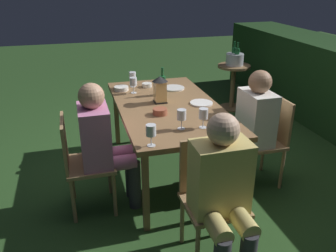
{
  "coord_description": "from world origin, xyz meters",
  "views": [
    {
      "loc": [
        3.11,
        -0.86,
        1.93
      ],
      "look_at": [
        0.0,
        0.0,
        0.53
      ],
      "focal_mm": 37.57,
      "sensor_mm": 36.0,
      "label": 1
    }
  ],
  "objects_px": {
    "chair_side_right_b": "(266,137)",
    "wine_glass_b": "(182,116)",
    "chair_head_far": "(211,193)",
    "bowl_salad": "(147,85)",
    "wine_glass_e": "(133,77)",
    "lantern_centerpiece": "(160,88)",
    "wine_glass_c": "(151,131)",
    "green_bottle_on_table": "(162,85)",
    "ice_bucket": "(235,58)",
    "dining_table": "(168,110)",
    "chair_side_left_b": "(81,160)",
    "person_in_pink": "(103,141)",
    "wine_glass_d": "(133,82)",
    "plate_b": "(201,103)",
    "person_in_mustard": "(223,190)",
    "bowl_olives": "(160,111)",
    "person_in_cream": "(249,124)",
    "plate_a": "(174,88)",
    "wine_glass_a": "(203,115)",
    "side_table": "(233,80)",
    "bowl_bread": "(121,88)"
  },
  "relations": [
    {
      "from": "person_in_mustard",
      "to": "person_in_pink",
      "type": "distance_m",
      "value": 1.16
    },
    {
      "from": "dining_table",
      "to": "person_in_mustard",
      "type": "relative_size",
      "value": 1.57
    },
    {
      "from": "chair_side_left_b",
      "to": "person_in_cream",
      "type": "relative_size",
      "value": 0.76
    },
    {
      "from": "wine_glass_b",
      "to": "wine_glass_e",
      "type": "relative_size",
      "value": 1.0
    },
    {
      "from": "person_in_cream",
      "to": "ice_bucket",
      "type": "bearing_deg",
      "value": 158.48
    },
    {
      "from": "plate_a",
      "to": "bowl_olives",
      "type": "height_order",
      "value": "bowl_olives"
    },
    {
      "from": "chair_side_right_b",
      "to": "side_table",
      "type": "distance_m",
      "value": 2.08
    },
    {
      "from": "chair_side_right_b",
      "to": "bowl_salad",
      "type": "xyz_separation_m",
      "value": [
        -1.04,
        -0.95,
        0.29
      ]
    },
    {
      "from": "side_table",
      "to": "ice_bucket",
      "type": "bearing_deg",
      "value": 90.0
    },
    {
      "from": "person_in_mustard",
      "to": "wine_glass_a",
      "type": "xyz_separation_m",
      "value": [
        -0.73,
        0.13,
        0.24
      ]
    },
    {
      "from": "person_in_cream",
      "to": "lantern_centerpiece",
      "type": "height_order",
      "value": "person_in_cream"
    },
    {
      "from": "ice_bucket",
      "to": "side_table",
      "type": "bearing_deg",
      "value": -90.0
    },
    {
      "from": "dining_table",
      "to": "person_in_cream",
      "type": "relative_size",
      "value": 1.57
    },
    {
      "from": "bowl_olives",
      "to": "bowl_salad",
      "type": "xyz_separation_m",
      "value": [
        -0.86,
        0.07,
        -0.01
      ]
    },
    {
      "from": "person_in_mustard",
      "to": "chair_side_left_b",
      "type": "distance_m",
      "value": 1.29
    },
    {
      "from": "chair_head_far",
      "to": "bowl_salad",
      "type": "relative_size",
      "value": 7.91
    },
    {
      "from": "green_bottle_on_table",
      "to": "bowl_salad",
      "type": "bearing_deg",
      "value": -162.09
    },
    {
      "from": "bowl_olives",
      "to": "wine_glass_b",
      "type": "bearing_deg",
      "value": 13.73
    },
    {
      "from": "person_in_cream",
      "to": "wine_glass_d",
      "type": "height_order",
      "value": "person_in_cream"
    },
    {
      "from": "bowl_salad",
      "to": "lantern_centerpiece",
      "type": "bearing_deg",
      "value": 1.64
    },
    {
      "from": "wine_glass_c",
      "to": "green_bottle_on_table",
      "type": "bearing_deg",
      "value": 161.37
    },
    {
      "from": "person_in_mustard",
      "to": "plate_a",
      "type": "distance_m",
      "value": 1.85
    },
    {
      "from": "person_in_mustard",
      "to": "chair_side_right_b",
      "type": "relative_size",
      "value": 1.32
    },
    {
      "from": "chair_side_left_b",
      "to": "plate_b",
      "type": "distance_m",
      "value": 1.28
    },
    {
      "from": "chair_head_far",
      "to": "wine_glass_e",
      "type": "relative_size",
      "value": 5.15
    },
    {
      "from": "chair_side_right_b",
      "to": "bowl_salad",
      "type": "distance_m",
      "value": 1.43
    },
    {
      "from": "person_in_cream",
      "to": "wine_glass_e",
      "type": "distance_m",
      "value": 1.43
    },
    {
      "from": "person_in_pink",
      "to": "green_bottle_on_table",
      "type": "relative_size",
      "value": 3.96
    },
    {
      "from": "dining_table",
      "to": "chair_side_left_b",
      "type": "height_order",
      "value": "chair_side_left_b"
    },
    {
      "from": "person_in_pink",
      "to": "wine_glass_e",
      "type": "xyz_separation_m",
      "value": [
        -1.09,
        0.46,
        0.24
      ]
    },
    {
      "from": "person_in_mustard",
      "to": "wine_glass_e",
      "type": "xyz_separation_m",
      "value": [
        -2.03,
        -0.22,
        0.24
      ]
    },
    {
      "from": "lantern_centerpiece",
      "to": "plate_a",
      "type": "height_order",
      "value": "lantern_centerpiece"
    },
    {
      "from": "plate_a",
      "to": "ice_bucket",
      "type": "xyz_separation_m",
      "value": [
        -1.11,
        1.27,
        0.02
      ]
    },
    {
      "from": "wine_glass_d",
      "to": "plate_b",
      "type": "xyz_separation_m",
      "value": [
        0.51,
        0.58,
        -0.11
      ]
    },
    {
      "from": "bowl_olives",
      "to": "bowl_bread",
      "type": "bearing_deg",
      "value": -163.98
    },
    {
      "from": "chair_side_left_b",
      "to": "bowl_olives",
      "type": "relative_size",
      "value": 6.57
    },
    {
      "from": "chair_head_far",
      "to": "plate_b",
      "type": "distance_m",
      "value": 1.17
    },
    {
      "from": "chair_side_right_b",
      "to": "wine_glass_b",
      "type": "xyz_separation_m",
      "value": [
        0.18,
        -0.92,
        0.39
      ]
    },
    {
      "from": "chair_side_left_b",
      "to": "bowl_olives",
      "type": "height_order",
      "value": "chair_side_left_b"
    },
    {
      "from": "wine_glass_c",
      "to": "bowl_olives",
      "type": "height_order",
      "value": "wine_glass_c"
    },
    {
      "from": "bowl_olives",
      "to": "person_in_pink",
      "type": "bearing_deg",
      "value": -71.71
    },
    {
      "from": "chair_head_far",
      "to": "bowl_salad",
      "type": "height_order",
      "value": "chair_head_far"
    },
    {
      "from": "person_in_cream",
      "to": "wine_glass_d",
      "type": "relative_size",
      "value": 6.8
    },
    {
      "from": "person_in_cream",
      "to": "wine_glass_d",
      "type": "xyz_separation_m",
      "value": [
        -0.86,
        -0.93,
        0.24
      ]
    },
    {
      "from": "lantern_centerpiece",
      "to": "wine_glass_c",
      "type": "height_order",
      "value": "lantern_centerpiece"
    },
    {
      "from": "chair_side_left_b",
      "to": "ice_bucket",
      "type": "height_order",
      "value": "ice_bucket"
    },
    {
      "from": "green_bottle_on_table",
      "to": "bowl_salad",
      "type": "xyz_separation_m",
      "value": [
        -0.31,
        -0.1,
        -0.09
      ]
    },
    {
      "from": "bowl_salad",
      "to": "chair_side_right_b",
      "type": "bearing_deg",
      "value": 42.42
    },
    {
      "from": "chair_head_far",
      "to": "ice_bucket",
      "type": "distance_m",
      "value": 3.12
    },
    {
      "from": "person_in_cream",
      "to": "plate_b",
      "type": "height_order",
      "value": "person_in_cream"
    }
  ]
}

